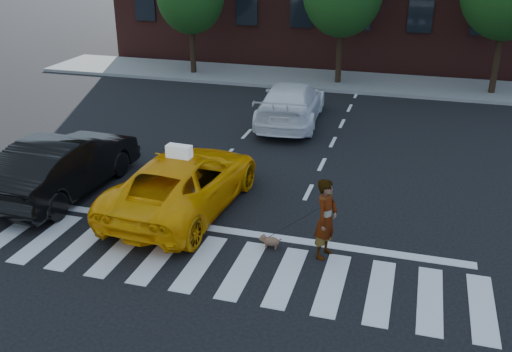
% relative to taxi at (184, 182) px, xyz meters
% --- Properties ---
extents(ground, '(120.00, 120.00, 0.00)m').
position_rel_taxi_xyz_m(ground, '(1.40, -2.50, -0.77)').
color(ground, black).
rests_on(ground, ground).
extents(crosswalk, '(13.00, 2.40, 0.01)m').
position_rel_taxi_xyz_m(crosswalk, '(1.40, -2.50, -0.77)').
color(crosswalk, silver).
rests_on(crosswalk, ground).
extents(stop_line, '(12.00, 0.30, 0.01)m').
position_rel_taxi_xyz_m(stop_line, '(1.40, -0.90, -0.77)').
color(stop_line, silver).
rests_on(stop_line, ground).
extents(sidewalk_far, '(30.00, 4.00, 0.15)m').
position_rel_taxi_xyz_m(sidewalk_far, '(1.40, 15.00, -0.70)').
color(sidewalk_far, slate).
rests_on(sidewalk_far, ground).
extents(taxi, '(2.92, 5.71, 1.54)m').
position_rel_taxi_xyz_m(taxi, '(0.00, 0.00, 0.00)').
color(taxi, '#FFA705').
rests_on(taxi, ground).
extents(black_sedan, '(2.02, 5.27, 1.71)m').
position_rel_taxi_xyz_m(black_sedan, '(-3.60, 0.00, 0.09)').
color(black_sedan, black).
rests_on(black_sedan, ground).
extents(white_suv, '(2.60, 5.59, 1.58)m').
position_rel_taxi_xyz_m(white_suv, '(1.05, 8.06, 0.02)').
color(white_suv, white).
rests_on(white_suv, ground).
extents(woman, '(0.63, 0.80, 1.91)m').
position_rel_taxi_xyz_m(woman, '(4.03, -1.40, 0.18)').
color(woman, '#999999').
rests_on(woman, ground).
extents(dog, '(0.55, 0.22, 0.31)m').
position_rel_taxi_xyz_m(dog, '(2.73, -1.40, -0.59)').
color(dog, olive).
rests_on(dog, ground).
extents(taxi_sign, '(0.67, 0.32, 0.32)m').
position_rel_taxi_xyz_m(taxi_sign, '(0.00, -0.20, 0.93)').
color(taxi_sign, white).
rests_on(taxi_sign, taxi).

